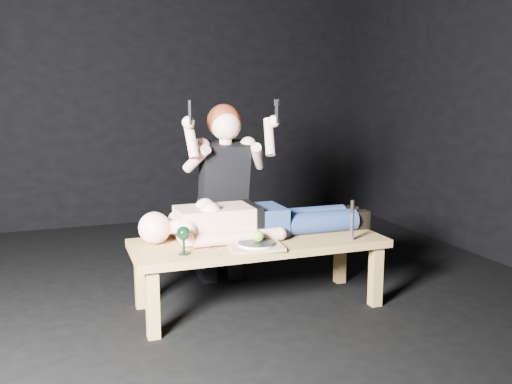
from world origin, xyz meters
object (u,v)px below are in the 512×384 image
at_px(goblet, 184,240).
at_px(carving_knife, 352,220).
at_px(table, 259,273).
at_px(serving_tray, 256,247).
at_px(kneeling_woman, 221,192).
at_px(lying_man, 260,216).

xyz_separation_m(goblet, carving_knife, (1.07, -0.06, 0.05)).
distance_m(table, serving_tray, 0.31).
bearing_deg(goblet, kneeling_woman, 58.36).
distance_m(kneeling_woman, goblet, 0.85).
xyz_separation_m(serving_tray, carving_knife, (0.64, -0.03, 0.12)).
xyz_separation_m(lying_man, goblet, (-0.57, -0.27, -0.04)).
height_order(goblet, carving_knife, carving_knife).
distance_m(lying_man, serving_tray, 0.35).
xyz_separation_m(table, serving_tray, (-0.09, -0.19, 0.23)).
height_order(kneeling_woman, goblet, kneeling_woman).
distance_m(lying_man, carving_knife, 0.60).
xyz_separation_m(table, lying_man, (0.05, 0.11, 0.35)).
distance_m(lying_man, kneeling_woman, 0.47).
height_order(table, carving_knife, carving_knife).
height_order(serving_tray, carving_knife, carving_knife).
relative_size(table, goblet, 9.72).
bearing_deg(carving_knife, table, 159.06).
relative_size(lying_man, carving_knife, 6.02).
bearing_deg(carving_knife, serving_tray, 177.80).
height_order(table, goblet, goblet).
xyz_separation_m(kneeling_woman, carving_knife, (0.63, -0.77, -0.09)).
bearing_deg(table, lying_man, 67.13).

